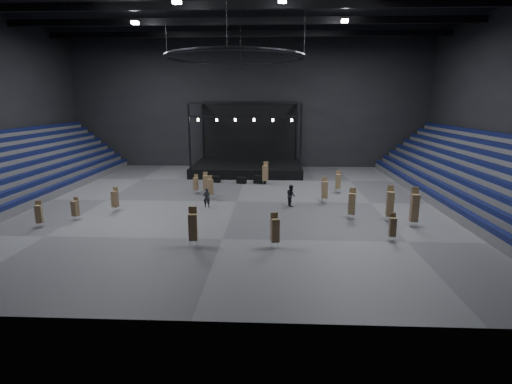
{
  "coord_description": "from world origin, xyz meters",
  "views": [
    {
      "loc": [
        3.5,
        -36.37,
        9.26
      ],
      "look_at": [
        1.92,
        -2.0,
        1.4
      ],
      "focal_mm": 28.0,
      "sensor_mm": 36.0,
      "label": 1
    }
  ],
  "objects_px": {
    "chair_stack_8": "(205,182)",
    "man_center": "(207,198)",
    "chair_stack_4": "(210,187)",
    "chair_stack_7": "(115,199)",
    "chair_stack_12": "(393,226)",
    "flight_case_right": "(260,180)",
    "chair_stack_14": "(415,207)",
    "chair_stack_10": "(193,226)",
    "chair_stack_11": "(338,181)",
    "chair_stack_3": "(39,214)",
    "chair_stack_0": "(325,189)",
    "flight_case_left": "(215,179)",
    "chair_stack_1": "(275,230)",
    "chair_stack_6": "(352,203)",
    "flight_case_mid": "(242,180)",
    "stage": "(248,161)",
    "chair_stack_13": "(390,203)",
    "crew_member": "(291,195)",
    "chair_stack_9": "(196,184)",
    "chair_stack_2": "(265,173)",
    "chair_stack_5": "(75,208)"
  },
  "relations": [
    {
      "from": "flight_case_right",
      "to": "chair_stack_6",
      "type": "xyz_separation_m",
      "value": [
        7.85,
        -13.9,
        0.87
      ]
    },
    {
      "from": "flight_case_mid",
      "to": "flight_case_right",
      "type": "relative_size",
      "value": 0.81
    },
    {
      "from": "chair_stack_8",
      "to": "flight_case_left",
      "type": "bearing_deg",
      "value": 83.15
    },
    {
      "from": "chair_stack_2",
      "to": "crew_member",
      "type": "distance_m",
      "value": 9.74
    },
    {
      "from": "chair_stack_4",
      "to": "chair_stack_7",
      "type": "height_order",
      "value": "chair_stack_4"
    },
    {
      "from": "stage",
      "to": "chair_stack_3",
      "type": "xyz_separation_m",
      "value": [
        -14.0,
        -24.76,
        -0.37
      ]
    },
    {
      "from": "chair_stack_0",
      "to": "chair_stack_7",
      "type": "distance_m",
      "value": 18.7
    },
    {
      "from": "chair_stack_9",
      "to": "chair_stack_14",
      "type": "distance_m",
      "value": 21.13
    },
    {
      "from": "chair_stack_7",
      "to": "man_center",
      "type": "relative_size",
      "value": 1.22
    },
    {
      "from": "flight_case_mid",
      "to": "chair_stack_5",
      "type": "relative_size",
      "value": 0.59
    },
    {
      "from": "flight_case_mid",
      "to": "chair_stack_8",
      "type": "relative_size",
      "value": 0.49
    },
    {
      "from": "chair_stack_7",
      "to": "chair_stack_9",
      "type": "bearing_deg",
      "value": 62.51
    },
    {
      "from": "chair_stack_12",
      "to": "flight_case_right",
      "type": "bearing_deg",
      "value": 118.57
    },
    {
      "from": "flight_case_left",
      "to": "chair_stack_13",
      "type": "relative_size",
      "value": 0.38
    },
    {
      "from": "flight_case_left",
      "to": "chair_stack_14",
      "type": "distance_m",
      "value": 23.77
    },
    {
      "from": "chair_stack_10",
      "to": "man_center",
      "type": "bearing_deg",
      "value": 87.54
    },
    {
      "from": "flight_case_right",
      "to": "chair_stack_6",
      "type": "bearing_deg",
      "value": -60.54
    },
    {
      "from": "chair_stack_8",
      "to": "chair_stack_10",
      "type": "distance_m",
      "value": 15.35
    },
    {
      "from": "flight_case_right",
      "to": "chair_stack_14",
      "type": "height_order",
      "value": "chair_stack_14"
    },
    {
      "from": "chair_stack_0",
      "to": "chair_stack_11",
      "type": "xyz_separation_m",
      "value": [
        1.91,
        4.24,
        -0.02
      ]
    },
    {
      "from": "flight_case_right",
      "to": "chair_stack_0",
      "type": "relative_size",
      "value": 0.56
    },
    {
      "from": "flight_case_left",
      "to": "crew_member",
      "type": "height_order",
      "value": "crew_member"
    },
    {
      "from": "chair_stack_7",
      "to": "crew_member",
      "type": "relative_size",
      "value": 1.08
    },
    {
      "from": "flight_case_mid",
      "to": "chair_stack_9",
      "type": "distance_m",
      "value": 6.88
    },
    {
      "from": "flight_case_left",
      "to": "chair_stack_0",
      "type": "distance_m",
      "value": 14.7
    },
    {
      "from": "chair_stack_13",
      "to": "chair_stack_0",
      "type": "bearing_deg",
      "value": 133.89
    },
    {
      "from": "chair_stack_1",
      "to": "chair_stack_3",
      "type": "xyz_separation_m",
      "value": [
        -17.59,
        3.46,
        -0.14
      ]
    },
    {
      "from": "stage",
      "to": "flight_case_left",
      "type": "height_order",
      "value": "stage"
    },
    {
      "from": "chair_stack_1",
      "to": "man_center",
      "type": "distance_m",
      "value": 11.54
    },
    {
      "from": "chair_stack_9",
      "to": "chair_stack_6",
      "type": "bearing_deg",
      "value": -20.67
    },
    {
      "from": "flight_case_mid",
      "to": "chair_stack_5",
      "type": "bearing_deg",
      "value": -128.49
    },
    {
      "from": "chair_stack_8",
      "to": "chair_stack_14",
      "type": "xyz_separation_m",
      "value": [
        17.5,
        -10.4,
        0.38
      ]
    },
    {
      "from": "chair_stack_3",
      "to": "chair_stack_14",
      "type": "height_order",
      "value": "chair_stack_14"
    },
    {
      "from": "chair_stack_3",
      "to": "chair_stack_11",
      "type": "height_order",
      "value": "chair_stack_11"
    },
    {
      "from": "chair_stack_12",
      "to": "chair_stack_14",
      "type": "distance_m",
      "value": 4.09
    },
    {
      "from": "chair_stack_3",
      "to": "chair_stack_10",
      "type": "relative_size",
      "value": 0.77
    },
    {
      "from": "chair_stack_1",
      "to": "chair_stack_12",
      "type": "bearing_deg",
      "value": -4.08
    },
    {
      "from": "chair_stack_10",
      "to": "chair_stack_11",
      "type": "relative_size",
      "value": 1.15
    },
    {
      "from": "chair_stack_8",
      "to": "man_center",
      "type": "xyz_separation_m",
      "value": [
        1.04,
        -5.42,
        -0.3
      ]
    },
    {
      "from": "chair_stack_6",
      "to": "crew_member",
      "type": "bearing_deg",
      "value": 156.95
    },
    {
      "from": "chair_stack_3",
      "to": "chair_stack_13",
      "type": "relative_size",
      "value": 0.71
    },
    {
      "from": "stage",
      "to": "man_center",
      "type": "distance_m",
      "value": 18.58
    },
    {
      "from": "flight_case_right",
      "to": "chair_stack_4",
      "type": "bearing_deg",
      "value": -121.05
    },
    {
      "from": "chair_stack_7",
      "to": "man_center",
      "type": "distance_m",
      "value": 7.8
    },
    {
      "from": "chair_stack_14",
      "to": "crew_member",
      "type": "relative_size",
      "value": 1.56
    },
    {
      "from": "flight_case_left",
      "to": "chair_stack_1",
      "type": "distance_m",
      "value": 22.19
    },
    {
      "from": "flight_case_mid",
      "to": "chair_stack_1",
      "type": "relative_size",
      "value": 0.47
    },
    {
      "from": "chair_stack_4",
      "to": "chair_stack_10",
      "type": "distance_m",
      "value": 13.11
    },
    {
      "from": "chair_stack_1",
      "to": "chair_stack_4",
      "type": "xyz_separation_m",
      "value": [
        -6.23,
        13.08,
        -0.03
      ]
    },
    {
      "from": "man_center",
      "to": "chair_stack_2",
      "type": "bearing_deg",
      "value": -131.49
    }
  ]
}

